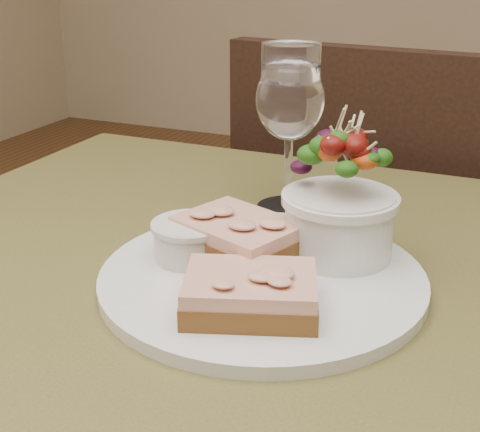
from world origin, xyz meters
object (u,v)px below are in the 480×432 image
at_px(dinner_plate, 262,278).
at_px(sandwich_front, 250,293).
at_px(ramekin, 190,238).
at_px(salad_bowl, 340,196).
at_px(cafe_table, 221,376).
at_px(wine_glass, 290,104).
at_px(sandwich_back, 238,236).
at_px(chair_far, 371,348).

bearing_deg(dinner_plate, sandwich_front, -76.54).
relative_size(ramekin, salad_bowl, 0.53).
relative_size(cafe_table, wine_glass, 4.57).
bearing_deg(sandwich_back, chair_far, 109.19).
xyz_separation_m(cafe_table, chair_far, (0.02, 0.65, -0.36)).
xyz_separation_m(cafe_table, ramekin, (-0.04, 0.01, 0.13)).
xyz_separation_m(salad_bowl, wine_glass, (-0.09, 0.12, 0.05)).
height_order(cafe_table, salad_bowl, salad_bowl).
xyz_separation_m(cafe_table, dinner_plate, (0.04, 0.01, 0.11)).
bearing_deg(wine_glass, sandwich_back, -86.17).
xyz_separation_m(sandwich_back, salad_bowl, (0.08, 0.05, 0.04)).
relative_size(dinner_plate, ramekin, 4.39).
relative_size(chair_far, salad_bowl, 7.09).
height_order(sandwich_front, wine_glass, wine_glass).
height_order(sandwich_front, salad_bowl, salad_bowl).
bearing_deg(cafe_table, ramekin, 159.27).
relative_size(dinner_plate, sandwich_front, 2.32).
relative_size(chair_far, wine_glass, 5.14).
distance_m(sandwich_back, ramekin, 0.05).
bearing_deg(cafe_table, sandwich_back, 80.43).
relative_size(chair_far, sandwich_front, 7.13).
bearing_deg(sandwich_back, cafe_table, -78.98).
height_order(cafe_table, dinner_plate, dinner_plate).
bearing_deg(sandwich_back, ramekin, -139.02).
height_order(cafe_table, sandwich_back, sandwich_back).
height_order(chair_far, dinner_plate, chair_far).
distance_m(cafe_table, ramekin, 0.14).
bearing_deg(dinner_plate, salad_bowl, 51.19).
xyz_separation_m(ramekin, salad_bowl, (0.12, 0.06, 0.04)).
height_order(chair_far, salad_bowl, chair_far).
distance_m(sandwich_back, wine_glass, 0.19).
height_order(cafe_table, ramekin, ramekin).
height_order(sandwich_front, ramekin, ramekin).
height_order(cafe_table, chair_far, chair_far).
distance_m(chair_far, salad_bowl, 0.78).
xyz_separation_m(dinner_plate, ramekin, (-0.07, 0.00, 0.03)).
height_order(cafe_table, sandwich_front, sandwich_front).
height_order(dinner_plate, ramekin, ramekin).
bearing_deg(ramekin, salad_bowl, 26.69).
bearing_deg(chair_far, sandwich_back, 94.26).
xyz_separation_m(ramekin, wine_glass, (0.03, 0.18, 0.09)).
xyz_separation_m(chair_far, ramekin, (-0.06, -0.64, 0.49)).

